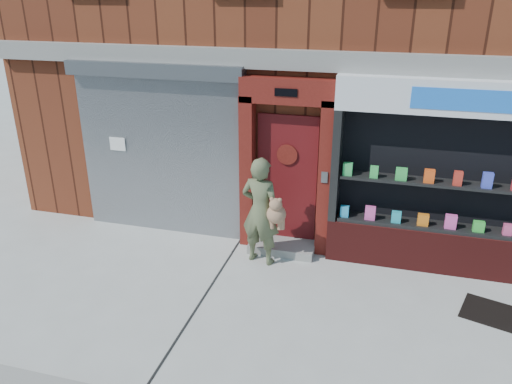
% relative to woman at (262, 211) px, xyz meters
% --- Properties ---
extents(ground, '(80.00, 80.00, 0.00)m').
position_rel_woman_xyz_m(ground, '(1.00, -1.28, -0.90)').
color(ground, '#9E9E99').
rests_on(ground, ground).
extents(shutter_bay, '(3.10, 0.30, 3.04)m').
position_rel_woman_xyz_m(shutter_bay, '(-2.00, 0.65, 0.82)').
color(shutter_bay, gray).
rests_on(shutter_bay, ground).
extents(red_door_bay, '(1.52, 0.58, 2.90)m').
position_rel_woman_xyz_m(red_door_bay, '(0.25, 0.58, 0.56)').
color(red_door_bay, '#53120E').
rests_on(red_door_bay, ground).
extents(pharmacy_bay, '(3.50, 0.41, 3.00)m').
position_rel_woman_xyz_m(pharmacy_bay, '(2.75, 0.54, 0.48)').
color(pharmacy_bay, '#531513').
rests_on(pharmacy_bay, ground).
extents(woman, '(0.78, 0.55, 1.78)m').
position_rel_woman_xyz_m(woman, '(0.00, 0.00, 0.00)').
color(woman, '#555D3D').
rests_on(woman, ground).
extents(doormat, '(1.06, 0.88, 0.02)m').
position_rel_woman_xyz_m(doormat, '(3.50, -0.57, -0.88)').
color(doormat, black).
rests_on(doormat, ground).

